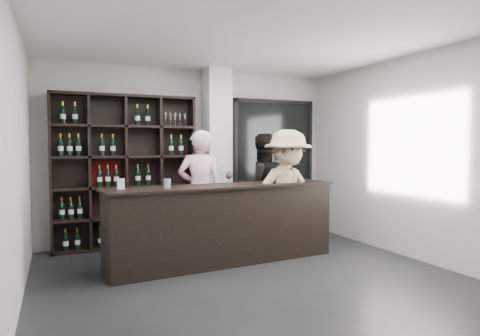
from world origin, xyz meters
name	(u,v)px	position (x,y,z in m)	size (l,w,h in m)	color
floor	(263,287)	(0.00, 0.00, -0.01)	(5.00, 5.50, 0.01)	black
wine_shelf	(125,172)	(-1.15, 2.57, 1.20)	(2.20, 0.35, 2.40)	black
structural_column	(217,155)	(0.35, 2.47, 1.45)	(0.40, 0.40, 2.90)	silver
glass_panel	(274,157)	(1.55, 2.69, 1.40)	(1.60, 0.08, 2.10)	black
tasting_counter	(224,224)	(-0.05, 1.10, 0.54)	(3.26, 0.68, 1.07)	black
taster_pink	(200,191)	(-0.15, 1.85, 0.92)	(0.67, 0.44, 1.84)	beige
taster_black	(262,189)	(0.95, 1.97, 0.90)	(0.88, 0.68, 1.80)	black
customer	(287,194)	(0.91, 1.05, 0.92)	(1.19, 0.68, 1.84)	tan
wine_glass	(229,178)	(-0.02, 0.99, 1.18)	(0.09, 0.09, 0.21)	white
spit_cup	(167,184)	(-0.87, 0.95, 1.13)	(0.09, 0.09, 0.12)	silver
napkin_stack	(288,181)	(0.99, 1.18, 1.08)	(0.13, 0.13, 0.02)	white
card_stand	(121,184)	(-1.42, 1.06, 1.14)	(0.09, 0.04, 0.13)	white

